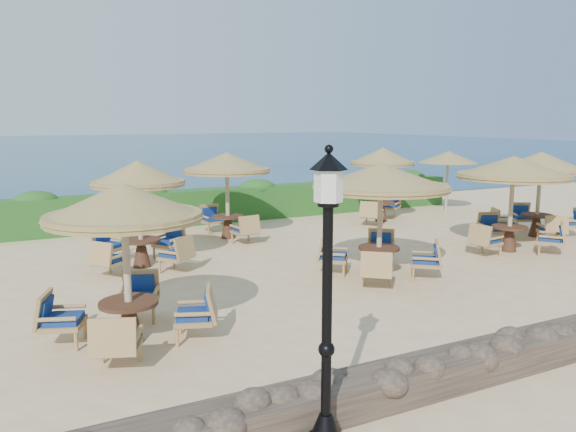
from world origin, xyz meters
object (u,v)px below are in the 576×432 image
at_px(extra_parasol, 448,157).
at_px(cafe_set_2, 513,181).
at_px(cafe_set_3, 139,201).
at_px(cafe_set_6, 540,180).
at_px(cafe_set_4, 227,174).
at_px(lamp_post, 327,318).
at_px(cafe_set_0, 125,239).
at_px(cafe_set_5, 382,169).
at_px(cafe_set_1, 381,196).

xyz_separation_m(extra_parasol, cafe_set_2, (-3.13, -5.98, -0.21)).
xyz_separation_m(cafe_set_3, cafe_set_6, (11.89, -1.83, 0.12)).
bearing_deg(cafe_set_4, cafe_set_2, -38.88).
bearing_deg(lamp_post, cafe_set_4, 74.65).
bearing_deg(cafe_set_0, cafe_set_5, 35.21).
relative_size(lamp_post, cafe_set_3, 1.24).
bearing_deg(cafe_set_6, cafe_set_0, -167.38).
distance_m(extra_parasol, cafe_set_0, 15.99).
bearing_deg(cafe_set_6, cafe_set_2, -156.14).
height_order(cafe_set_2, cafe_set_6, same).
relative_size(cafe_set_0, cafe_set_2, 0.94).
bearing_deg(lamp_post, cafe_set_2, 32.46).
xyz_separation_m(cafe_set_5, cafe_set_6, (2.77, -4.36, -0.11)).
relative_size(cafe_set_3, cafe_set_4, 0.93).
distance_m(lamp_post, cafe_set_5, 14.57).
bearing_deg(lamp_post, extra_parasol, 43.60).
relative_size(cafe_set_1, cafe_set_5, 1.19).
relative_size(lamp_post, cafe_set_6, 1.18).
height_order(cafe_set_1, cafe_set_4, same).
distance_m(extra_parasol, cafe_set_2, 6.75).
bearing_deg(extra_parasol, cafe_set_0, -150.47).
height_order(lamp_post, cafe_set_0, lamp_post).
bearing_deg(extra_parasol, cafe_set_2, -117.66).
xyz_separation_m(extra_parasol, cafe_set_1, (-7.90, -6.46, -0.26)).
bearing_deg(extra_parasol, cafe_set_6, -99.06).
bearing_deg(cafe_set_6, extra_parasol, 80.94).
relative_size(cafe_set_1, cafe_set_4, 1.11).
xyz_separation_m(extra_parasol, cafe_set_3, (-12.68, -3.11, -0.51)).
xyz_separation_m(cafe_set_0, cafe_set_6, (13.12, 2.94, 0.05)).
height_order(cafe_set_1, cafe_set_6, same).
distance_m(cafe_set_0, cafe_set_1, 6.17).
distance_m(cafe_set_1, cafe_set_4, 5.87).
distance_m(lamp_post, cafe_set_4, 11.60).
height_order(cafe_set_2, cafe_set_3, same).
xyz_separation_m(lamp_post, cafe_set_4, (3.07, 11.18, 0.43)).
bearing_deg(lamp_post, cafe_set_6, 30.86).
bearing_deg(cafe_set_5, lamp_post, -128.35).
distance_m(cafe_set_0, cafe_set_2, 10.95).
xyz_separation_m(cafe_set_0, cafe_set_1, (6.01, 1.42, 0.17)).
bearing_deg(cafe_set_3, lamp_post, -89.47).
xyz_separation_m(extra_parasol, cafe_set_5, (-3.56, -0.58, -0.28)).
bearing_deg(cafe_set_1, cafe_set_2, 5.78).
xyz_separation_m(cafe_set_0, cafe_set_5, (10.35, 7.30, 0.15)).
bearing_deg(cafe_set_6, lamp_post, -149.14).
bearing_deg(cafe_set_5, cafe_set_1, -126.43).
distance_m(cafe_set_0, cafe_set_5, 12.67).
height_order(cafe_set_4, cafe_set_5, same).
xyz_separation_m(cafe_set_1, cafe_set_5, (4.34, 5.88, -0.02)).
distance_m(cafe_set_2, cafe_set_3, 9.98).
height_order(lamp_post, extra_parasol, lamp_post).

